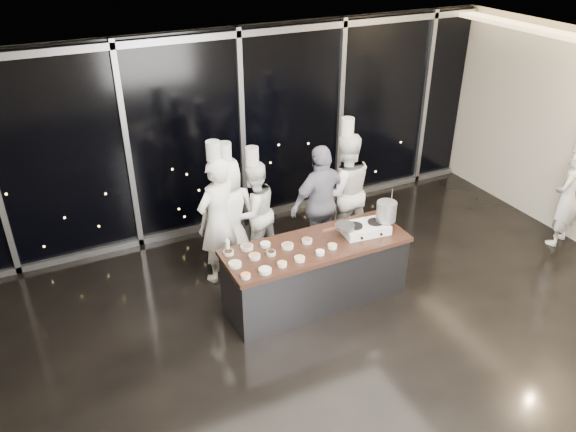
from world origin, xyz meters
name	(u,v)px	position (x,y,z in m)	size (l,w,h in m)	color
ground	(349,339)	(0.00, 0.00, 0.00)	(9.00, 9.00, 0.00)	black
room_shell	(374,172)	(0.18, 0.00, 2.25)	(9.02, 7.02, 3.21)	beige
window_wall	(241,131)	(0.00, 3.43, 1.60)	(8.90, 0.11, 3.20)	black
demo_counter	(315,272)	(0.00, 0.90, 0.45)	(2.46, 0.86, 0.90)	#3D3D42
stove	(365,228)	(0.72, 0.87, 0.96)	(0.65, 0.44, 0.14)	silver
frying_pan	(344,226)	(0.40, 0.89, 1.06)	(0.48, 0.29, 0.04)	slate
stock_pot	(386,211)	(1.01, 0.83, 1.17)	(0.27, 0.27, 0.27)	#B1B1B4
prep_bowls	(271,255)	(-0.65, 0.88, 0.93)	(1.41, 0.73, 0.05)	silver
squeeze_bottle	(227,245)	(-1.10, 1.23, 1.00)	(0.06, 0.06, 0.21)	silver
chef_far_left	(218,219)	(-0.95, 1.99, 0.95)	(0.80, 0.68, 2.09)	white
chef_left	(228,214)	(-0.72, 2.21, 0.87)	(0.89, 0.63, 1.95)	white
chef_center	(254,211)	(-0.31, 2.24, 0.80)	(0.90, 0.79, 1.81)	white
guest	(321,203)	(0.61, 1.85, 0.90)	(1.11, 0.58, 1.80)	#131233
chef_right	(344,190)	(1.09, 2.02, 0.93)	(1.01, 0.85, 2.08)	white
chef_side	(567,196)	(4.20, 0.54, 0.82)	(0.67, 0.55, 1.82)	white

